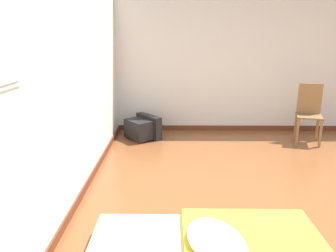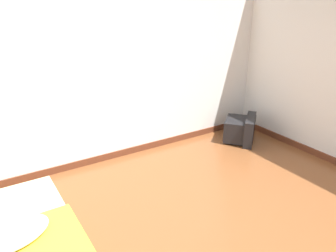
{
  "view_description": "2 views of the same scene",
  "coord_description": "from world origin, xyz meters",
  "views": [
    {
      "loc": [
        -2.99,
        1.49,
        1.7
      ],
      "look_at": [
        0.53,
        1.52,
        0.73
      ],
      "focal_mm": 35.0,
      "sensor_mm": 36.0,
      "label": 1
    },
    {
      "loc": [
        -0.99,
        -1.3,
        2.05
      ],
      "look_at": [
        0.79,
        1.53,
        0.72
      ],
      "focal_mm": 35.0,
      "sensor_mm": 36.0,
      "label": 2
    }
  ],
  "objects": [
    {
      "name": "ground_plane",
      "position": [
        0.0,
        0.0,
        0.0
      ],
      "size": [
        20.0,
        20.0,
        0.0
      ],
      "primitive_type": "plane",
      "color": "brown"
    },
    {
      "name": "wall_back",
      "position": [
        -0.02,
        2.49,
        1.29
      ],
      "size": [
        8.17,
        0.08,
        2.6
      ],
      "color": "white",
      "rests_on": "ground_plane"
    },
    {
      "name": "wall_right",
      "position": [
        2.92,
        0.0,
        1.29
      ],
      "size": [
        0.08,
        7.33,
        2.6
      ],
      "color": "white",
      "rests_on": "ground_plane"
    },
    {
      "name": "crt_tv",
      "position": [
        2.36,
        1.97,
        0.19
      ],
      "size": [
        0.67,
        0.66,
        0.39
      ],
      "color": "black",
      "rests_on": "ground_plane"
    },
    {
      "name": "wooden_chair",
      "position": [
        2.24,
        -0.76,
        0.55
      ],
      "size": [
        0.48,
        0.48,
        0.96
      ],
      "color": "olive",
      "rests_on": "ground_plane"
    }
  ]
}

